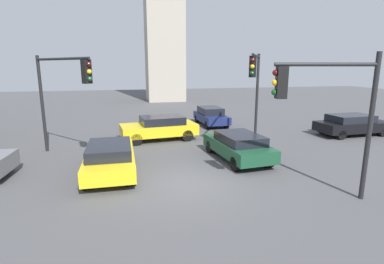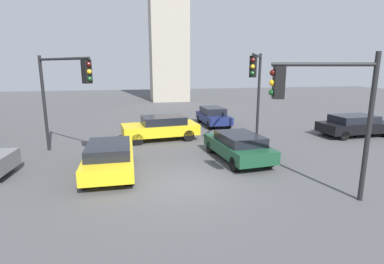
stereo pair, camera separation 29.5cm
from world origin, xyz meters
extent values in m
plane|color=#4C4C4F|center=(0.00, 0.00, 0.00)|extent=(97.12, 97.12, 0.00)
cylinder|color=black|center=(5.47, -2.66, 2.43)|extent=(0.16, 0.16, 4.86)
cylinder|color=black|center=(3.89, -2.33, 4.46)|extent=(3.18, 0.78, 0.12)
cube|color=black|center=(2.56, -2.05, 3.91)|extent=(0.38, 0.38, 1.00)
sphere|color=#4C0F0C|center=(2.36, -2.01, 4.21)|extent=(0.20, 0.20, 0.20)
sphere|color=yellow|center=(2.36, -2.01, 3.91)|extent=(0.20, 0.20, 0.20)
sphere|color=#14471E|center=(2.36, -2.01, 3.61)|extent=(0.20, 0.20, 0.20)
cylinder|color=black|center=(-6.33, 6.11, 2.47)|extent=(0.16, 0.16, 4.95)
cylinder|color=black|center=(-4.94, 4.42, 4.74)|extent=(2.87, 3.47, 0.12)
cube|color=black|center=(-3.71, 2.92, 4.19)|extent=(0.45, 0.45, 1.00)
sphere|color=#4C0F0C|center=(-3.58, 2.76, 4.49)|extent=(0.20, 0.20, 0.20)
sphere|color=yellow|center=(-3.58, 2.76, 4.19)|extent=(0.20, 0.20, 0.20)
sphere|color=#14471E|center=(-3.58, 2.76, 3.89)|extent=(0.20, 0.20, 0.20)
cylinder|color=black|center=(5.57, 6.00, 2.56)|extent=(0.16, 0.16, 5.13)
cylinder|color=black|center=(4.62, 4.31, 4.95)|extent=(2.02, 3.45, 0.12)
cube|color=black|center=(3.78, 2.83, 4.40)|extent=(0.44, 0.44, 1.00)
sphere|color=#4C0F0C|center=(3.68, 2.65, 4.70)|extent=(0.20, 0.20, 0.20)
sphere|color=yellow|center=(3.68, 2.65, 4.40)|extent=(0.20, 0.20, 0.20)
sphere|color=#14471E|center=(3.68, 2.65, 4.10)|extent=(0.20, 0.20, 0.20)
cube|color=navy|center=(4.26, 11.07, 0.57)|extent=(1.84, 4.09, 0.56)
cube|color=black|center=(4.26, 11.27, 1.08)|extent=(1.58, 2.31, 0.54)
cylinder|color=black|center=(5.01, 9.72, 0.29)|extent=(0.33, 0.59, 0.58)
cylinder|color=black|center=(3.60, 9.67, 0.29)|extent=(0.33, 0.59, 0.58)
cylinder|color=black|center=(4.93, 12.46, 0.29)|extent=(0.33, 0.59, 0.58)
cylinder|color=black|center=(3.52, 12.42, 0.29)|extent=(0.33, 0.59, 0.58)
cube|color=yellow|center=(-0.21, 7.24, 0.66)|extent=(4.71, 2.52, 0.63)
cube|color=black|center=(0.01, 7.26, 1.19)|extent=(2.71, 2.06, 0.51)
cylinder|color=black|center=(-1.65, 6.24, 0.34)|extent=(0.72, 0.44, 0.68)
cylinder|color=black|center=(-1.83, 7.90, 0.34)|extent=(0.72, 0.44, 0.68)
cylinder|color=black|center=(1.40, 6.58, 0.34)|extent=(0.72, 0.44, 0.68)
cylinder|color=black|center=(1.22, 8.24, 0.34)|extent=(0.72, 0.44, 0.68)
cube|color=black|center=(12.26, 5.65, 0.59)|extent=(4.76, 2.13, 0.60)
cube|color=black|center=(12.02, 5.64, 1.10)|extent=(2.68, 1.83, 0.50)
cylinder|color=black|center=(13.82, 6.52, 0.29)|extent=(0.60, 0.38, 0.58)
cylinder|color=black|center=(13.88, 4.90, 0.29)|extent=(0.60, 0.38, 0.58)
cylinder|color=black|center=(10.63, 6.41, 0.29)|extent=(0.60, 0.38, 0.58)
cylinder|color=black|center=(10.69, 4.79, 0.29)|extent=(0.60, 0.38, 0.58)
cylinder|color=black|center=(-7.44, 3.01, 0.29)|extent=(0.61, 0.39, 0.59)
cube|color=#19472D|center=(2.99, 2.44, 0.61)|extent=(2.28, 4.49, 0.58)
cube|color=black|center=(3.01, 2.22, 1.08)|extent=(1.88, 2.57, 0.45)
cylinder|color=black|center=(2.09, 3.84, 0.32)|extent=(0.40, 0.66, 0.64)
cylinder|color=black|center=(3.63, 3.98, 0.32)|extent=(0.40, 0.66, 0.64)
cylinder|color=black|center=(2.36, 0.90, 0.32)|extent=(0.40, 0.66, 0.64)
cylinder|color=black|center=(3.90, 1.04, 0.32)|extent=(0.40, 0.66, 0.64)
cube|color=yellow|center=(-2.91, 1.86, 0.59)|extent=(1.95, 4.56, 0.58)
cube|color=black|center=(-2.91, 1.63, 1.08)|extent=(1.72, 2.55, 0.48)
cylinder|color=black|center=(-3.71, 3.41, 0.30)|extent=(0.35, 0.59, 0.59)
cylinder|color=black|center=(-2.11, 3.41, 0.30)|extent=(0.35, 0.59, 0.59)
cylinder|color=black|center=(-3.71, 0.31, 0.30)|extent=(0.35, 0.59, 0.59)
cylinder|color=black|center=(-2.11, 0.31, 0.30)|extent=(0.35, 0.59, 0.59)
camera|label=1|loc=(-2.30, -10.60, 4.41)|focal=28.02mm
camera|label=2|loc=(-2.01, -10.66, 4.41)|focal=28.02mm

